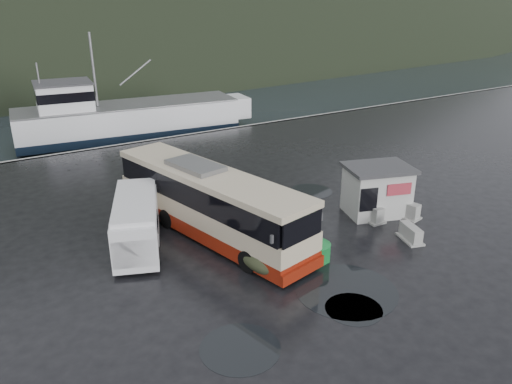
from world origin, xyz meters
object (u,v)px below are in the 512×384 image
jersey_barrier_c (410,240)px  fishing_trawler (130,122)px  dome_tent (267,267)px  jersey_barrier_b (369,219)px  ticket_kiosk (375,213)px  white_van (139,246)px  waste_bin_left (299,230)px  jersey_barrier_a (404,216)px  coach_bus (211,233)px  waste_bin_right (315,262)px

jersey_barrier_c → fishing_trawler: fishing_trawler is taller
dome_tent → jersey_barrier_b: size_ratio=1.79×
ticket_kiosk → jersey_barrier_b: 0.94m
white_van → waste_bin_left: bearing=1.8°
white_van → waste_bin_left: white_van is taller
waste_bin_left → fishing_trawler: 26.44m
dome_tent → fishing_trawler: 28.89m
waste_bin_left → ticket_kiosk: bearing=-5.2°
white_van → fishing_trawler: size_ratio=0.25×
ticket_kiosk → fishing_trawler: bearing=117.5°
ticket_kiosk → jersey_barrier_a: size_ratio=1.99×
coach_bus → dome_tent: bearing=-94.4°
coach_bus → dome_tent: (0.59, -4.29, 0.00)m
dome_tent → ticket_kiosk: bearing=12.6°
coach_bus → jersey_barrier_b: (7.90, -2.93, 0.00)m
dome_tent → waste_bin_left: bearing=33.8°
ticket_kiosk → white_van: bearing=-176.4°
waste_bin_left → dome_tent: size_ratio=0.50×
ticket_kiosk → jersey_barrier_a: 1.52m
dome_tent → waste_bin_right: bearing=-19.7°
jersey_barrier_c → fishing_trawler: bearing=97.5°
coach_bus → dome_tent: size_ratio=4.00×
dome_tent → jersey_barrier_c: dome_tent is taller
jersey_barrier_b → fishing_trawler: size_ratio=0.07×
white_van → jersey_barrier_a: size_ratio=3.42×
jersey_barrier_c → white_van: bearing=151.1°
jersey_barrier_a → fishing_trawler: size_ratio=0.07×
waste_bin_left → waste_bin_right: bearing=-113.3°
jersey_barrier_c → fishing_trawler: (-3.94, 30.15, 0.00)m
coach_bus → jersey_barrier_c: (7.90, -5.73, 0.00)m
dome_tent → ticket_kiosk: 8.34m
ticket_kiosk → dome_tent: bearing=-150.0°
coach_bus → jersey_barrier_a: bearing=-32.8°
waste_bin_left → jersey_barrier_a: bearing=-15.5°
coach_bus → waste_bin_right: (2.66, -5.03, 0.00)m
jersey_barrier_c → fishing_trawler: size_ratio=0.06×
coach_bus → jersey_barrier_c: bearing=-48.3°
jersey_barrier_b → jersey_barrier_c: size_ratio=1.13×
ticket_kiosk → waste_bin_right: bearing=-139.7°
waste_bin_left → jersey_barrier_c: waste_bin_left is taller
dome_tent → fishing_trawler: bearing=83.3°
jersey_barrier_a → jersey_barrier_b: (-1.82, 0.70, 0.00)m
coach_bus → waste_bin_right: coach_bus is taller
waste_bin_left → dome_tent: bearing=-146.2°
waste_bin_right → dome_tent: bearing=160.3°
white_van → waste_bin_right: white_van is taller
waste_bin_right → ticket_kiosk: size_ratio=0.39×
waste_bin_right → jersey_barrier_c: 5.28m
waste_bin_right → ticket_kiosk: ticket_kiosk is taller
white_van → jersey_barrier_a: 13.87m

